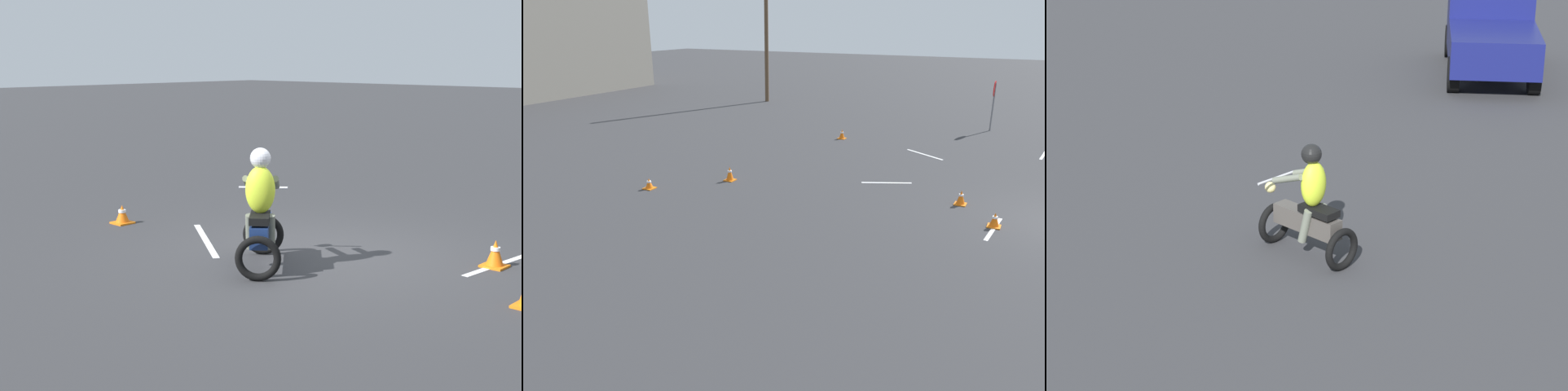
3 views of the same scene
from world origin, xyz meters
TOP-DOWN VIEW (x-y plane):
  - motorcycle_rider_background at (-8.58, 13.69)m, footprint 1.49×1.30m
  - pickup_truck at (-17.42, 19.44)m, footprint 4.51×3.01m

SIDE VIEW (x-z plane):
  - motorcycle_rider_background at x=-8.58m, z-range -0.10..1.56m
  - pickup_truck at x=-17.42m, z-range 0.06..1.79m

